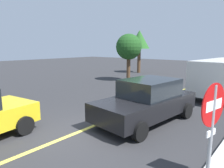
# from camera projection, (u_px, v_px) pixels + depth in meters

# --- Properties ---
(ground_plane) EXTENTS (80.00, 80.00, 0.00)m
(ground_plane) POSITION_uv_depth(u_px,v_px,m) (78.00, 133.00, 7.16)
(ground_plane) COLOR #2D2D30
(lane_marking_centre) EXTENTS (28.00, 0.16, 0.01)m
(lane_marking_centre) POSITION_uv_depth(u_px,v_px,m) (129.00, 112.00, 9.41)
(lane_marking_centre) COLOR #E0D14C
(stop_sign) EXTENTS (0.75, 0.17, 2.34)m
(stop_sign) POSITION_uv_depth(u_px,v_px,m) (212.00, 125.00, 3.55)
(stop_sign) COLOR gray
(stop_sign) RESTS_ON ground_plane
(white_van) EXTENTS (5.35, 2.60, 2.20)m
(white_van) POSITION_uv_depth(u_px,v_px,m) (223.00, 76.00, 11.94)
(white_van) COLOR silver
(white_van) RESTS_ON ground_plane
(car_black_approaching) EXTENTS (4.67, 2.49, 1.67)m
(car_black_approaching) POSITION_uv_depth(u_px,v_px,m) (147.00, 101.00, 8.14)
(car_black_approaching) COLOR black
(car_black_approaching) RESTS_ON ground_plane
(tree_centre_verge) EXTENTS (2.18, 2.18, 4.01)m
(tree_centre_verge) POSITION_uv_depth(u_px,v_px,m) (129.00, 47.00, 17.56)
(tree_centre_verge) COLOR #513823
(tree_centre_verge) RESTS_ON ground_plane
(tree_right_verge) EXTENTS (2.28, 2.28, 4.75)m
(tree_right_verge) POSITION_uv_depth(u_px,v_px,m) (139.00, 40.00, 23.13)
(tree_right_verge) COLOR #513823
(tree_right_verge) RESTS_ON ground_plane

